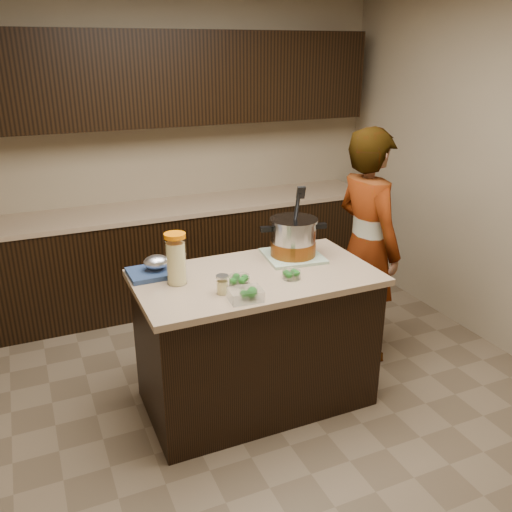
{
  "coord_description": "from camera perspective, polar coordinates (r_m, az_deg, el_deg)",
  "views": [
    {
      "loc": [
        -1.22,
        -2.77,
        2.19
      ],
      "look_at": [
        0.0,
        0.0,
        1.02
      ],
      "focal_mm": 38.0,
      "sensor_mm": 36.0,
      "label": 1
    }
  ],
  "objects": [
    {
      "name": "ground_plane",
      "position": [
        3.73,
        0.0,
        -14.77
      ],
      "size": [
        4.0,
        4.0,
        0.0
      ],
      "primitive_type": "plane",
      "color": "brown",
      "rests_on": "ground"
    },
    {
      "name": "room_shell",
      "position": [
        3.06,
        0.0,
        12.22
      ],
      "size": [
        4.04,
        4.04,
        2.72
      ],
      "color": "tan",
      "rests_on": "ground"
    },
    {
      "name": "back_cabinets",
      "position": [
        4.83,
        -8.39,
        5.91
      ],
      "size": [
        3.6,
        0.63,
        2.33
      ],
      "color": "black",
      "rests_on": "ground"
    },
    {
      "name": "island",
      "position": [
        3.49,
        0.0,
        -8.73
      ],
      "size": [
        1.46,
        0.81,
        0.9
      ],
      "color": "black",
      "rests_on": "ground"
    },
    {
      "name": "dish_towel",
      "position": [
        3.56,
        3.91,
        0.0
      ],
      "size": [
        0.4,
        0.4,
        0.02
      ],
      "primitive_type": "cube",
      "rotation": [
        0.0,
        0.0,
        -0.12
      ],
      "color": "#639465",
      "rests_on": "island"
    },
    {
      "name": "stock_pot",
      "position": [
        3.52,
        3.95,
        1.73
      ],
      "size": [
        0.43,
        0.37,
        0.44
      ],
      "rotation": [
        0.0,
        0.0,
        -0.22
      ],
      "color": "#B7B7BC",
      "rests_on": "dish_towel"
    },
    {
      "name": "lemonade_pitcher",
      "position": [
        3.15,
        -8.41,
        -0.49
      ],
      "size": [
        0.15,
        0.15,
        0.3
      ],
      "rotation": [
        0.0,
        0.0,
        -0.22
      ],
      "color": "#E0D189",
      "rests_on": "island"
    },
    {
      "name": "mason_jar",
      "position": [
        3.03,
        -3.56,
        -3.06
      ],
      "size": [
        0.09,
        0.09,
        0.12
      ],
      "rotation": [
        0.0,
        0.0,
        0.4
      ],
      "color": "#E0D189",
      "rests_on": "island"
    },
    {
      "name": "broccoli_tub_left",
      "position": [
        3.14,
        -1.79,
        -2.62
      ],
      "size": [
        0.15,
        0.15,
        0.06
      ],
      "rotation": [
        0.0,
        0.0,
        -0.23
      ],
      "color": "silver",
      "rests_on": "island"
    },
    {
      "name": "broccoli_tub_right",
      "position": [
        3.23,
        3.74,
        -1.98
      ],
      "size": [
        0.14,
        0.14,
        0.05
      ],
      "rotation": [
        0.0,
        0.0,
        0.38
      ],
      "color": "silver",
      "rests_on": "island"
    },
    {
      "name": "broccoli_tub_rect",
      "position": [
        2.95,
        -1.12,
        -4.16
      ],
      "size": [
        0.19,
        0.14,
        0.06
      ],
      "rotation": [
        0.0,
        0.0,
        -0.08
      ],
      "color": "silver",
      "rests_on": "island"
    },
    {
      "name": "blue_tray",
      "position": [
        3.33,
        -10.61,
        -1.3
      ],
      "size": [
        0.31,
        0.25,
        0.11
      ],
      "rotation": [
        0.0,
        0.0,
        0.02
      ],
      "color": "navy",
      "rests_on": "island"
    },
    {
      "name": "person",
      "position": [
        3.97,
        11.57,
        0.97
      ],
      "size": [
        0.44,
        0.64,
        1.7
      ],
      "primitive_type": "imported",
      "rotation": [
        0.0,
        0.0,
        1.63
      ],
      "color": "gray",
      "rests_on": "ground"
    }
  ]
}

